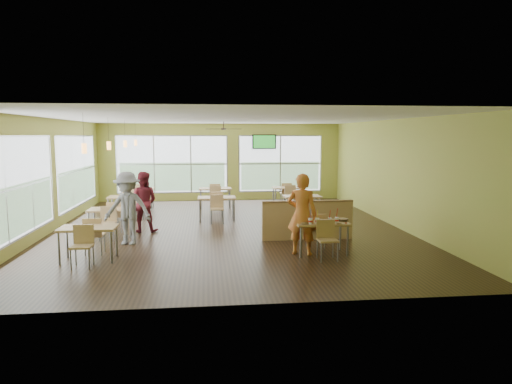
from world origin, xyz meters
TOP-DOWN VIEW (x-y plane):
  - room at (0.00, 0.00)m, footprint 12.00×12.04m
  - window_bays at (-2.65, 3.08)m, footprint 9.24×10.24m
  - main_table at (2.00, -3.00)m, footprint 1.22×1.52m
  - half_wall_divider at (2.00, -1.55)m, footprint 2.40×0.14m
  - dining_tables at (-1.05, 1.71)m, footprint 6.92×8.72m
  - pendant_lights at (-3.20, 0.68)m, footprint 0.11×7.31m
  - ceiling_fan at (-0.00, 3.00)m, footprint 1.25×1.25m
  - tv_backwall at (1.80, 5.90)m, footprint 1.00×0.07m
  - man_plaid at (1.54, -3.00)m, footprint 0.81×0.68m
  - patron_maroon at (-2.41, -0.08)m, footprint 0.93×0.78m
  - patron_grey at (-2.59, -1.56)m, footprint 1.28×0.87m
  - cup_blue at (1.68, -3.24)m, footprint 0.10×0.10m
  - cup_yellow at (1.85, -3.22)m, footprint 0.10×0.10m
  - cup_red_near at (2.16, -3.13)m, footprint 0.09×0.09m
  - cup_red_far at (2.31, -3.18)m, footprint 0.10×0.10m
  - food_basket at (2.51, -2.96)m, footprint 0.27×0.27m
  - ketchup_cup at (2.51, -3.24)m, footprint 0.05×0.05m
  - wrapper_left at (1.55, -3.20)m, footprint 0.18×0.17m
  - wrapper_mid at (1.97, -2.92)m, footprint 0.26×0.25m
  - wrapper_right at (2.33, -3.28)m, footprint 0.13×0.12m

SIDE VIEW (x-z plane):
  - half_wall_divider at x=2.00m, z-range 0.00..1.04m
  - dining_tables at x=-1.05m, z-range 0.20..1.07m
  - main_table at x=2.00m, z-range 0.20..1.07m
  - ketchup_cup at x=2.51m, z-range 0.75..0.77m
  - wrapper_right at x=2.33m, z-range 0.75..0.78m
  - wrapper_left at x=1.55m, z-range 0.75..0.79m
  - wrapper_mid at x=1.97m, z-range 0.75..0.80m
  - food_basket at x=2.51m, z-range 0.75..0.81m
  - cup_red_near at x=2.16m, z-range 0.66..0.97m
  - cup_yellow at x=1.85m, z-range 0.65..1.00m
  - cup_red_far at x=2.31m, z-range 0.64..1.01m
  - cup_blue at x=1.68m, z-range 0.64..1.01m
  - patron_maroon at x=-2.41m, z-range 0.00..1.72m
  - patron_grey at x=-2.59m, z-range 0.00..1.83m
  - man_plaid at x=1.54m, z-range 0.00..1.88m
  - window_bays at x=-2.65m, z-range 0.29..2.66m
  - room at x=0.00m, z-range 0.00..3.20m
  - tv_backwall at x=1.80m, z-range 2.15..2.75m
  - pendant_lights at x=-3.20m, z-range 2.02..2.88m
  - ceiling_fan at x=0.00m, z-range 2.80..3.09m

